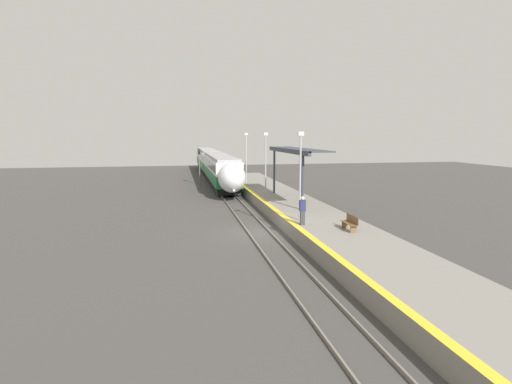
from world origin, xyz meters
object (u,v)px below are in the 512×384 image
at_px(platform_bench, 350,222).
at_px(person_waiting, 303,210).
at_px(lamppost_mid, 266,160).
at_px(railway_signal, 199,163).
at_px(train, 214,164).
at_px(lamppost_near, 300,170).
at_px(lamppost_far, 246,155).

distance_m(platform_bench, person_waiting, 3.01).
distance_m(person_waiting, lamppost_mid, 11.95).
relative_size(person_waiting, railway_signal, 0.38).
xyz_separation_m(train, railway_signal, (-2.40, -6.76, 0.58)).
height_order(railway_signal, lamppost_near, lamppost_near).
height_order(platform_bench, railway_signal, railway_signal).
bearing_deg(person_waiting, platform_bench, -39.28).
bearing_deg(train, platform_bench, -82.93).
relative_size(lamppost_near, lamppost_far, 1.00).
bearing_deg(lamppost_mid, lamppost_near, -90.00).
bearing_deg(lamppost_mid, platform_bench, -81.50).
relative_size(railway_signal, lamppost_near, 0.82).
distance_m(train, lamppost_near, 33.96).
xyz_separation_m(railway_signal, lamppost_near, (4.98, -27.04, 1.34)).
relative_size(train, lamppost_mid, 7.70).
height_order(person_waiting, lamppost_mid, lamppost_mid).
distance_m(lamppost_near, lamppost_mid, 10.28).
height_order(train, person_waiting, train).
height_order(railway_signal, lamppost_mid, lamppost_mid).
height_order(train, railway_signal, railway_signal).
height_order(platform_bench, lamppost_far, lamppost_far).
bearing_deg(railway_signal, lamppost_mid, -73.47).
xyz_separation_m(railway_signal, lamppost_mid, (4.98, -16.77, 1.34)).
relative_size(train, railway_signal, 9.36).
bearing_deg(lamppost_far, lamppost_mid, -90.00).
distance_m(platform_bench, lamppost_near, 4.78).
bearing_deg(lamppost_mid, lamppost_far, 90.00).
relative_size(person_waiting, lamppost_near, 0.31).
bearing_deg(lamppost_near, train, 94.35).
xyz_separation_m(railway_signal, lamppost_far, (4.98, -6.49, 1.34)).
bearing_deg(platform_bench, lamppost_mid, 98.50).
bearing_deg(lamppost_mid, train, 96.24).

